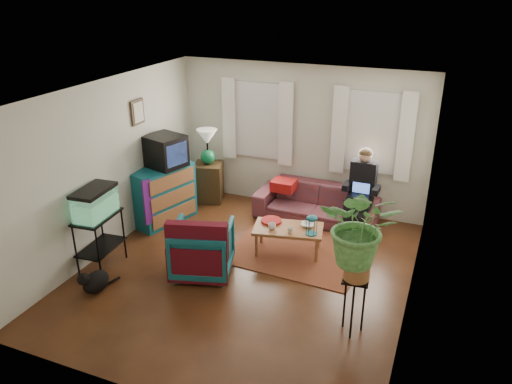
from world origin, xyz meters
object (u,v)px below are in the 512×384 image
at_px(armchair, 202,246).
at_px(plant_stand, 353,305).
at_px(dresser, 162,194).
at_px(sofa, 316,198).
at_px(coffee_table, 288,240).
at_px(side_table, 209,182).
at_px(aquarium_stand, 100,242).

distance_m(armchair, plant_stand, 2.33).
bearing_deg(dresser, sofa, 39.88).
bearing_deg(coffee_table, plant_stand, -60.37).
relative_size(dresser, coffee_table, 1.06).
height_order(sofa, dresser, dresser).
bearing_deg(armchair, coffee_table, -150.31).
bearing_deg(armchair, side_table, -81.24).
height_order(dresser, aquarium_stand, dresser).
bearing_deg(dresser, armchair, -24.08).
xyz_separation_m(sofa, plant_stand, (1.24, -2.79, -0.03)).
bearing_deg(aquarium_stand, plant_stand, -5.81).
relative_size(sofa, plant_stand, 2.79).
distance_m(sofa, coffee_table, 1.31).
bearing_deg(aquarium_stand, sofa, 43.21).
bearing_deg(armchair, sofa, -130.66).
xyz_separation_m(side_table, aquarium_stand, (-0.35, -2.74, 0.05)).
xyz_separation_m(side_table, armchair, (1.08, -2.31, 0.05)).
xyz_separation_m(sofa, side_table, (-2.11, 0.04, -0.04)).
xyz_separation_m(side_table, plant_stand, (3.35, -2.83, 0.01)).
relative_size(sofa, coffee_table, 2.02).
distance_m(sofa, plant_stand, 3.05).
bearing_deg(armchair, dresser, -57.30).
relative_size(side_table, aquarium_stand, 0.89).
height_order(coffee_table, plant_stand, plant_stand).
distance_m(side_table, coffee_table, 2.43).
xyz_separation_m(side_table, dresser, (-0.34, -1.08, 0.13)).
distance_m(sofa, dresser, 2.66).
height_order(side_table, coffee_table, side_table).
bearing_deg(coffee_table, sofa, 74.85).
bearing_deg(armchair, plant_stand, 150.91).
xyz_separation_m(armchair, coffee_table, (0.95, 0.99, -0.20)).
distance_m(aquarium_stand, coffee_table, 2.78).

